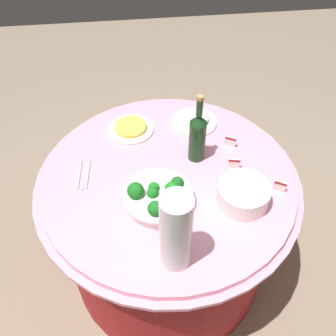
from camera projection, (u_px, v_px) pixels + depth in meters
ground_plane at (168, 263)px, 2.22m from camera, size 6.00×6.00×0.00m
buffet_table at (168, 225)px, 1.94m from camera, size 1.16×1.16×0.74m
broccoli_bowl at (158, 197)px, 1.54m from camera, size 0.28×0.28×0.12m
plate_stack at (243, 195)px, 1.55m from camera, size 0.21×0.21×0.09m
wine_bottle at (197, 136)px, 1.66m from camera, size 0.07×0.07×0.34m
decorative_fruit_vase at (176, 235)px, 1.29m from camera, size 0.11×0.11×0.34m
serving_tongs at (84, 176)px, 1.67m from camera, size 0.05×0.17×0.01m
food_plate_rice at (194, 121)px, 1.91m from camera, size 0.22×0.22×0.04m
food_plate_fried_egg at (131, 128)px, 1.87m from camera, size 0.22×0.22×0.03m
label_placard_front at (280, 185)px, 1.60m from camera, size 0.05×0.03×0.05m
label_placard_mid at (231, 141)px, 1.78m from camera, size 0.05×0.03×0.05m
label_placard_rear at (234, 163)px, 1.69m from camera, size 0.05×0.02×0.05m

